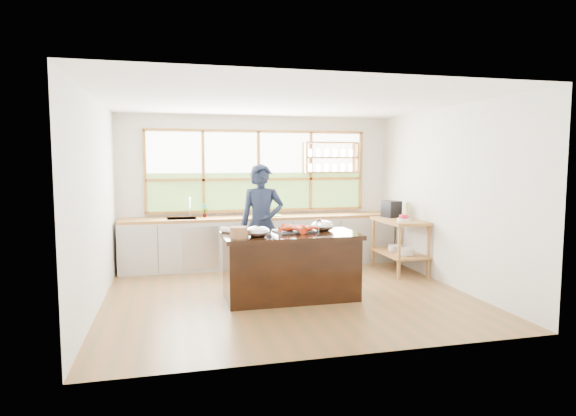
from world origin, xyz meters
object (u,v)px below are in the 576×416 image
object	(u,v)px
wicker_basket	(239,232)
cook	(262,224)
espresso_machine	(391,209)
island	(291,266)

from	to	relation	value
wicker_basket	cook	bearing A→B (deg)	65.47
cook	espresso_machine	distance (m)	2.48
island	wicker_basket	xyz separation A→B (m)	(-0.74, -0.22, 0.52)
island	cook	size ratio (longest dim) A/B	1.01
espresso_machine	wicker_basket	size ratio (longest dim) A/B	1.27
espresso_machine	cook	bearing A→B (deg)	179.06
cook	wicker_basket	distance (m)	1.23
island	wicker_basket	distance (m)	0.93
cook	espresso_machine	world-z (taller)	cook
island	wicker_basket	bearing A→B (deg)	-163.20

